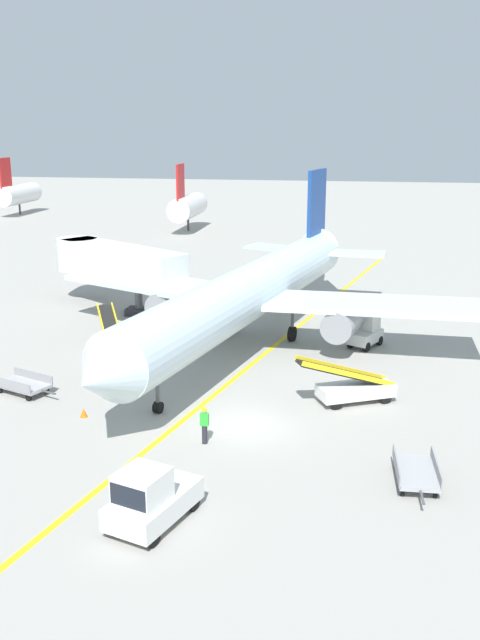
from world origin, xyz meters
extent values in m
plane|color=#9E9B93|center=(0.00, 0.00, 0.00)|extent=(300.00, 300.00, 0.00)
cube|color=yellow|center=(-1.96, 5.00, 0.00)|extent=(17.79, 78.13, 0.01)
cylinder|color=silver|center=(-1.96, 11.97, 3.45)|extent=(9.78, 30.00, 3.30)
cone|color=silver|center=(-5.51, -3.83, 3.45)|extent=(3.68, 3.05, 3.23)
cone|color=silver|center=(1.62, 27.98, 3.85)|extent=(3.67, 3.42, 3.14)
cube|color=silver|center=(5.67, 11.80, 3.05)|extent=(13.05, 4.54, 0.36)
cylinder|color=gray|center=(3.85, 11.18, 2.05)|extent=(2.55, 3.54, 1.90)
cube|color=silver|center=(-8.94, 15.08, 3.05)|extent=(13.65, 9.42, 0.36)
cylinder|color=gray|center=(-7.56, 13.74, 2.05)|extent=(2.55, 3.54, 1.90)
cube|color=navy|center=(1.10, 25.63, 7.50)|extent=(1.15, 3.96, 5.20)
cube|color=silver|center=(3.94, 24.59, 3.85)|extent=(5.36, 2.61, 0.24)
cube|color=silver|center=(-1.92, 25.90, 3.85)|extent=(5.64, 3.89, 0.24)
cylinder|color=#4C4C51|center=(-4.48, 0.75, 1.56)|extent=(0.20, 0.20, 3.12)
cylinder|color=black|center=(-4.48, 0.75, 0.28)|extent=(0.46, 0.62, 0.56)
cylinder|color=#4C4C51|center=(0.62, 13.44, 1.56)|extent=(0.20, 0.20, 3.12)
cylinder|color=black|center=(0.62, 13.44, 0.48)|extent=(0.55, 1.01, 0.96)
cylinder|color=#4C4C51|center=(-3.67, 14.41, 1.56)|extent=(0.20, 0.20, 3.12)
cylinder|color=black|center=(-3.67, 14.41, 0.48)|extent=(0.55, 1.01, 0.96)
cube|color=black|center=(-5.07, -1.88, 3.80)|extent=(2.96, 1.59, 0.60)
cube|color=silver|center=(-12.58, 18.86, 3.60)|extent=(11.48, 8.71, 2.50)
cylinder|color=silver|center=(-17.36, 21.97, 3.60)|extent=(3.20, 3.20, 2.50)
cylinder|color=#59595B|center=(-11.07, 17.88, 1.18)|extent=(0.56, 0.56, 2.35)
cube|color=#333338|center=(-11.07, 17.88, 0.25)|extent=(1.80, 1.40, 0.50)
cube|color=silver|center=(-1.84, -8.45, 0.70)|extent=(2.91, 4.01, 0.80)
cube|color=silver|center=(-2.03, -9.05, 1.65)|extent=(1.94, 2.01, 1.10)
cube|color=black|center=(-2.27, -9.79, 1.65)|extent=(1.38, 0.51, 0.77)
cylinder|color=black|center=(-1.45, -9.89, 0.30)|extent=(0.39, 0.64, 0.60)
cylinder|color=black|center=(-2.99, -9.40, 0.30)|extent=(0.39, 0.64, 0.60)
cylinder|color=black|center=(-0.69, -7.49, 0.30)|extent=(0.39, 0.64, 0.60)
cylinder|color=black|center=(-2.22, -7.00, 0.30)|extent=(0.39, 0.64, 0.60)
cube|color=silver|center=(5.24, 13.10, 0.65)|extent=(2.28, 2.73, 0.70)
cube|color=silver|center=(5.44, 13.47, 1.55)|extent=(1.43, 1.44, 1.10)
cube|color=black|center=(5.68, 13.93, 1.55)|extent=(0.90, 0.53, 0.77)
cylinder|color=black|center=(5.15, 14.10, 0.30)|extent=(0.48, 0.63, 0.60)
cylinder|color=black|center=(6.12, 13.58, 0.30)|extent=(0.48, 0.63, 0.60)
cylinder|color=black|center=(4.36, 12.62, 0.30)|extent=(0.48, 0.63, 0.60)
cylinder|color=black|center=(5.33, 12.10, 0.30)|extent=(0.48, 0.63, 0.60)
cube|color=silver|center=(4.82, 3.86, 0.60)|extent=(4.07, 3.06, 0.60)
cylinder|color=black|center=(3.92, 2.69, 0.30)|extent=(0.63, 0.47, 0.60)
cylinder|color=black|center=(3.35, 3.83, 0.30)|extent=(0.63, 0.47, 0.60)
cylinder|color=black|center=(6.30, 3.90, 0.30)|extent=(0.63, 0.47, 0.60)
cylinder|color=black|center=(5.72, 5.04, 0.30)|extent=(0.63, 0.47, 0.60)
cube|color=black|center=(4.29, 3.59, 1.55)|extent=(4.86, 3.07, 1.76)
cube|color=yellow|center=(4.49, 3.19, 1.67)|extent=(4.51, 2.35, 1.84)
cube|color=yellow|center=(4.08, 3.99, 1.67)|extent=(4.51, 2.35, 1.84)
cube|color=silver|center=(-9.59, 8.41, 0.60)|extent=(3.11, 4.06, 0.60)
cylinder|color=black|center=(-10.78, 9.29, 0.30)|extent=(0.48, 0.63, 0.60)
cylinder|color=black|center=(-9.65, 9.89, 0.30)|extent=(0.48, 0.63, 0.60)
cylinder|color=black|center=(-9.53, 6.94, 0.30)|extent=(0.48, 0.63, 0.60)
cylinder|color=black|center=(-8.40, 7.54, 0.30)|extent=(0.48, 0.63, 0.60)
cube|color=black|center=(-9.87, 8.94, 1.55)|extent=(3.14, 4.83, 1.76)
cube|color=yellow|center=(-10.27, 8.73, 1.67)|extent=(2.43, 4.47, 1.84)
cube|color=yellow|center=(-9.48, 9.15, 1.67)|extent=(2.43, 4.47, 1.84)
cube|color=#A5A5A8|center=(7.29, -4.04, 0.44)|extent=(1.65, 2.88, 0.16)
cube|color=#4C4C51|center=(7.39, -5.89, 0.42)|extent=(0.13, 0.90, 0.08)
cylinder|color=#4C4C51|center=(7.42, -6.33, 0.42)|extent=(0.12, 0.12, 0.05)
cube|color=gray|center=(8.04, -4.00, 0.69)|extent=(0.22, 2.80, 0.50)
cube|color=gray|center=(6.54, -4.08, 0.69)|extent=(0.22, 2.80, 0.50)
cylinder|color=black|center=(7.95, -5.05, 0.18)|extent=(0.14, 0.37, 0.36)
cylinder|color=black|center=(6.75, -5.12, 0.18)|extent=(0.14, 0.37, 0.36)
cylinder|color=black|center=(7.83, -2.96, 0.18)|extent=(0.14, 0.37, 0.36)
cylinder|color=black|center=(6.63, -3.02, 0.18)|extent=(0.14, 0.37, 0.36)
cube|color=#A5A5A8|center=(-12.09, 1.97, 0.44)|extent=(3.15, 2.39, 0.16)
cube|color=#4C4C51|center=(-10.36, 1.31, 0.42)|extent=(0.87, 0.39, 0.08)
cylinder|color=#4C4C51|center=(-9.94, 1.15, 0.42)|extent=(0.12, 0.12, 0.05)
cube|color=gray|center=(-11.83, 2.67, 0.69)|extent=(2.64, 1.04, 0.50)
cube|color=gray|center=(-12.36, 1.26, 0.69)|extent=(2.64, 1.04, 0.50)
cylinder|color=black|center=(-10.90, 2.16, 0.18)|extent=(0.38, 0.24, 0.36)
cylinder|color=black|center=(-11.32, 1.03, 0.18)|extent=(0.38, 0.24, 0.36)
cylinder|color=black|center=(-12.86, 2.90, 0.18)|extent=(0.38, 0.24, 0.36)
cylinder|color=black|center=(-13.29, 1.77, 0.18)|extent=(0.38, 0.24, 0.36)
cylinder|color=#26262D|center=(-1.51, -2.11, 0.42)|extent=(0.24, 0.24, 0.85)
cube|color=green|center=(-1.51, -2.11, 1.13)|extent=(0.36, 0.22, 0.56)
sphere|color=beige|center=(-1.51, -2.11, 1.52)|extent=(0.20, 0.20, 0.20)
sphere|color=yellow|center=(-1.51, -2.11, 1.58)|extent=(0.24, 0.24, 0.24)
cone|color=orange|center=(-7.80, -0.36, 0.22)|extent=(0.36, 0.36, 0.44)
cylinder|color=silver|center=(-48.40, 72.20, 3.10)|extent=(3.00, 10.00, 3.00)
cylinder|color=#3F3F3F|center=(-48.40, 72.20, 0.80)|extent=(0.30, 0.30, 1.60)
cube|color=red|center=(-48.40, 68.70, 6.60)|extent=(0.24, 3.20, 4.40)
cylinder|color=silver|center=(-18.13, 59.91, 3.10)|extent=(3.00, 10.00, 3.00)
cylinder|color=#3F3F3F|center=(-18.13, 59.91, 0.80)|extent=(0.30, 0.30, 1.60)
cube|color=red|center=(-18.13, 56.41, 6.60)|extent=(0.24, 3.20, 4.40)
camera|label=1|loc=(4.92, -29.03, 13.29)|focal=39.01mm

